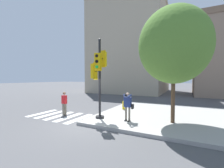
% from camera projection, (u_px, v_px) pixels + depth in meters
% --- Properties ---
extents(ground_plane, '(160.00, 160.00, 0.00)m').
position_uv_depth(ground_plane, '(89.00, 124.00, 8.33)').
color(ground_plane, '#4C4C4F').
extents(sidewalk_corner, '(8.00, 8.00, 0.18)m').
position_uv_depth(sidewalk_corner, '(164.00, 115.00, 9.88)').
color(sidewalk_corner, '#9E9B96').
rests_on(sidewalk_corner, ground_plane).
extents(crosswalk_stripes, '(3.80, 2.49, 0.01)m').
position_uv_depth(crosswalk_stripes, '(60.00, 116.00, 10.18)').
color(crosswalk_stripes, silver).
rests_on(crosswalk_stripes, ground_plane).
extents(traffic_signal_pole, '(0.89, 1.20, 4.69)m').
position_uv_depth(traffic_signal_pole, '(99.00, 72.00, 8.86)').
color(traffic_signal_pole, black).
rests_on(traffic_signal_pole, sidewalk_corner).
extents(person_photographer, '(0.58, 0.54, 1.57)m').
position_uv_depth(person_photographer, '(128.00, 104.00, 8.27)').
color(person_photographer, black).
rests_on(person_photographer, sidewalk_corner).
extents(pedestrian_distant, '(0.34, 0.20, 1.62)m').
position_uv_depth(pedestrian_distant, '(64.00, 103.00, 10.28)').
color(pedestrian_distant, '#6B6051').
rests_on(pedestrian_distant, ground_plane).
extents(street_tree, '(3.66, 3.66, 6.11)m').
position_uv_depth(street_tree, '(174.00, 45.00, 7.84)').
color(street_tree, brown).
rests_on(street_tree, sidewalk_corner).
extents(fire_hydrant, '(0.19, 0.25, 0.65)m').
position_uv_depth(fire_hydrant, '(124.00, 105.00, 11.38)').
color(fire_hydrant, yellow).
rests_on(fire_hydrant, sidewalk_corner).
extents(building_left, '(12.57, 13.67, 16.64)m').
position_uv_depth(building_left, '(132.00, 48.00, 28.93)').
color(building_left, tan).
rests_on(building_left, ground_plane).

